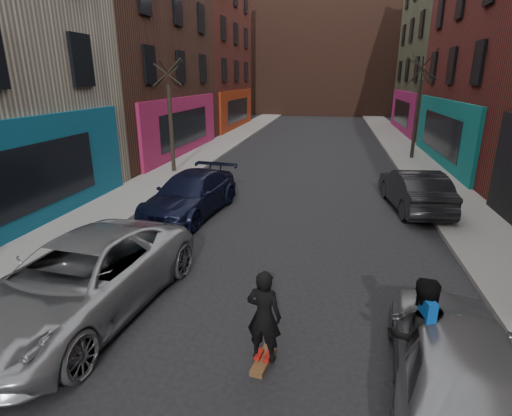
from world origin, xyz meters
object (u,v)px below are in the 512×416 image
at_px(tree_left_far, 170,105).
at_px(parked_right_end, 414,189).
at_px(parked_left_end, 190,194).
at_px(skateboard, 264,360).
at_px(parked_right_far, 455,359).
at_px(pedestrian, 418,335).
at_px(skateboarder, 264,316).
at_px(parked_left_far, 81,279).
at_px(tree_right_far, 419,98).

distance_m(tree_left_far, parked_right_end, 11.73).
xyz_separation_m(parked_left_end, skateboard, (3.84, -7.18, -0.67)).
height_order(parked_left_end, parked_right_far, parked_right_far).
bearing_deg(parked_left_end, tree_left_far, 124.02).
distance_m(tree_left_far, skateboard, 15.07).
bearing_deg(pedestrian, skateboarder, -15.16).
relative_size(skateboard, skateboarder, 0.49).
bearing_deg(parked_left_far, skateboarder, -6.06).
xyz_separation_m(parked_right_end, pedestrian, (-1.60, -9.36, 0.21)).
relative_size(tree_right_far, parked_right_far, 1.56).
distance_m(parked_left_end, skateboard, 8.17).
bearing_deg(parked_left_far, tree_left_far, 109.20).
relative_size(skateboarder, pedestrian, 0.86).
relative_size(parked_right_end, pedestrian, 2.39).
bearing_deg(skateboarder, parked_right_far, -176.89).
bearing_deg(parked_right_end, parked_left_end, 7.99).
relative_size(tree_left_far, parked_right_far, 1.49).
xyz_separation_m(skateboard, skateboarder, (0.00, 0.00, 0.86)).
bearing_deg(tree_right_far, parked_left_end, -128.47).
distance_m(parked_left_far, parked_left_end, 6.40).
distance_m(parked_right_end, pedestrian, 9.50).
height_order(tree_right_far, parked_right_far, tree_right_far).
bearing_deg(parked_left_far, tree_right_far, 68.12).
distance_m(tree_right_far, parked_left_end, 15.37).
bearing_deg(tree_left_far, tree_right_far, 25.82).
bearing_deg(tree_left_far, parked_left_far, -76.21).
bearing_deg(parked_right_far, tree_right_far, -91.18).
height_order(parked_right_far, pedestrian, pedestrian).
distance_m(parked_left_end, parked_right_far, 10.05).
distance_m(tree_left_far, skateboarder, 14.90).
bearing_deg(tree_right_far, skateboard, -106.30).
relative_size(tree_left_far, parked_right_end, 1.45).
xyz_separation_m(skateboard, pedestrian, (2.36, -0.11, 0.90)).
relative_size(tree_right_far, skateboarder, 4.20).
height_order(parked_right_end, skateboarder, skateboarder).
height_order(tree_left_far, parked_right_far, tree_left_far).
relative_size(parked_right_far, pedestrian, 2.32).
xyz_separation_m(tree_left_far, parked_left_end, (3.00, -5.83, -2.66)).
distance_m(tree_left_far, tree_right_far, 13.78).
height_order(parked_right_end, skateboard, parked_right_end).
height_order(tree_right_far, parked_right_end, tree_right_far).
xyz_separation_m(parked_left_far, parked_right_end, (7.80, 8.48, -0.05)).
xyz_separation_m(tree_left_far, tree_right_far, (12.40, 6.00, 0.15)).
bearing_deg(parked_right_far, tree_left_far, -47.17).
xyz_separation_m(parked_left_end, skateboarder, (3.84, -7.18, 0.19)).
xyz_separation_m(tree_right_far, parked_right_end, (-1.60, -9.75, -2.79)).
xyz_separation_m(tree_left_far, parked_right_end, (10.80, -3.75, -2.64)).
relative_size(parked_left_far, pedestrian, 3.00).
bearing_deg(skateboard, parked_left_end, 127.64).
bearing_deg(parked_left_end, skateboard, -55.04).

